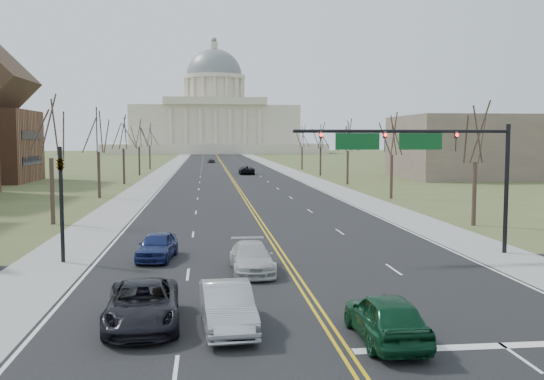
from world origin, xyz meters
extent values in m
plane|color=#47572B|center=(0.00, 0.00, 0.00)|extent=(600.00, 600.00, 0.00)
cube|color=black|center=(0.00, 110.00, 0.01)|extent=(20.00, 380.00, 0.01)
cube|color=black|center=(0.00, 6.00, 0.01)|extent=(120.00, 14.00, 0.01)
cube|color=gray|center=(-12.00, 110.00, 0.01)|extent=(4.00, 380.00, 0.03)
cube|color=gray|center=(12.00, 110.00, 0.01)|extent=(4.00, 380.00, 0.03)
cube|color=gold|center=(0.00, 110.00, 0.01)|extent=(0.42, 380.00, 0.01)
cube|color=silver|center=(-9.80, 110.00, 0.01)|extent=(0.15, 380.00, 0.01)
cube|color=silver|center=(9.80, 110.00, 0.01)|extent=(0.15, 380.00, 0.01)
cube|color=silver|center=(5.00, -1.00, 0.01)|extent=(9.50, 0.50, 0.01)
cube|color=beige|center=(0.00, 250.00, 2.00)|extent=(90.00, 60.00, 4.00)
cube|color=beige|center=(0.00, 250.00, 12.00)|extent=(70.00, 40.00, 16.00)
cube|color=beige|center=(0.00, 229.50, 21.50)|extent=(42.00, 3.00, 3.00)
cylinder|color=beige|center=(0.00, 250.00, 26.00)|extent=(24.00, 24.00, 12.00)
cylinder|color=beige|center=(0.00, 250.00, 32.80)|extent=(27.00, 27.00, 1.60)
ellipsoid|color=slate|center=(0.00, 250.00, 33.60)|extent=(24.00, 24.00, 22.80)
cylinder|color=beige|center=(0.00, 250.00, 46.50)|extent=(3.20, 3.20, 3.00)
sphere|color=slate|center=(0.00, 250.00, 48.80)|extent=(2.40, 2.40, 2.40)
cylinder|color=black|center=(12.50, 13.50, 3.60)|extent=(0.24, 0.24, 7.20)
cylinder|color=black|center=(6.50, 13.50, 6.80)|extent=(12.00, 0.18, 0.18)
imported|color=black|center=(9.50, 13.50, 6.25)|extent=(0.35, 0.40, 1.10)
sphere|color=#FF0C0C|center=(9.50, 13.35, 6.60)|extent=(0.18, 0.18, 0.18)
imported|color=black|center=(5.50, 13.50, 6.25)|extent=(0.35, 0.40, 1.10)
sphere|color=#FF0C0C|center=(5.50, 13.35, 6.60)|extent=(0.18, 0.18, 0.18)
imported|color=black|center=(2.00, 13.50, 6.25)|extent=(0.35, 0.40, 1.10)
sphere|color=#FF0C0C|center=(2.00, 13.35, 6.60)|extent=(0.18, 0.18, 0.18)
cube|color=#0C4C1E|center=(7.50, 13.50, 6.25)|extent=(2.40, 0.12, 0.90)
cube|color=#0C4C1E|center=(4.00, 13.50, 6.25)|extent=(2.40, 0.12, 0.90)
cylinder|color=black|center=(-11.50, 13.50, 3.00)|extent=(0.20, 0.20, 6.00)
imported|color=black|center=(-11.50, 13.50, 5.20)|extent=(0.32, 0.36, 0.99)
cylinder|color=#392A21|center=(15.50, 24.00, 2.34)|extent=(0.32, 0.32, 4.68)
cylinder|color=#392A21|center=(-15.50, 28.00, 2.48)|extent=(0.32, 0.32, 4.95)
cylinder|color=#392A21|center=(15.50, 44.00, 2.34)|extent=(0.32, 0.32, 4.68)
cylinder|color=#392A21|center=(-15.50, 48.00, 2.48)|extent=(0.32, 0.32, 4.95)
cylinder|color=#392A21|center=(15.50, 64.00, 2.34)|extent=(0.32, 0.32, 4.68)
cylinder|color=#392A21|center=(-15.50, 68.00, 2.48)|extent=(0.32, 0.32, 4.95)
cylinder|color=#392A21|center=(15.50, 84.00, 2.34)|extent=(0.32, 0.32, 4.68)
cylinder|color=#392A21|center=(-15.50, 88.00, 2.48)|extent=(0.32, 0.32, 4.95)
cylinder|color=#392A21|center=(15.50, 104.00, 2.34)|extent=(0.32, 0.32, 4.68)
cylinder|color=#392A21|center=(-15.50, 108.00, 2.48)|extent=(0.32, 0.32, 4.95)
cube|color=black|center=(-29.45, 74.00, 3.15)|extent=(0.10, 9.80, 1.20)
cube|color=black|center=(-29.45, 74.00, 6.83)|extent=(0.10, 9.80, 1.20)
cube|color=brown|center=(40.00, 76.00, 5.00)|extent=(25.00, 20.00, 10.00)
imported|color=#0D3A21|center=(1.50, -0.21, 0.80)|extent=(1.89, 4.63, 1.57)
imported|color=#A5A6AD|center=(-3.45, 1.60, 0.78)|extent=(1.95, 4.76, 1.54)
imported|color=black|center=(-6.31, 2.28, 0.75)|extent=(2.74, 5.44, 1.48)
imported|color=#B7B7B7|center=(-1.97, 10.15, 0.71)|extent=(2.07, 4.88, 1.40)
imported|color=navy|center=(-6.71, 13.75, 0.74)|extent=(2.25, 4.46, 1.46)
imported|color=black|center=(3.11, 88.75, 0.79)|extent=(2.63, 5.64, 1.56)
imported|color=#4D4F55|center=(-2.69, 140.77, 0.75)|extent=(1.96, 4.39, 1.47)
camera|label=1|loc=(-4.12, -18.38, 6.43)|focal=40.00mm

